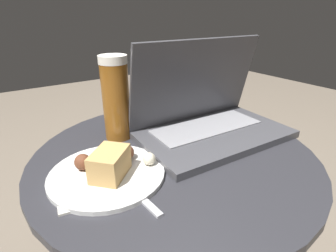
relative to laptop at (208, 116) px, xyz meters
The scene contains 6 objects.
table 0.26m from the laptop, 167.83° to the right, with size 0.64×0.64×0.55m.
napkin 0.31m from the laptop, behind, with size 0.19×0.15×0.00m.
laptop is the anchor object (origin of this frame).
beer_glass 0.24m from the laptop, 149.92° to the left, with size 0.07×0.07×0.20m.
snack_plate 0.29m from the laptop, behind, with size 0.22×0.22×0.06m.
fork 0.29m from the laptop, 161.03° to the right, with size 0.03×0.16×0.00m.
Camera 1 is at (-0.31, -0.43, 0.85)m, focal length 28.00 mm.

